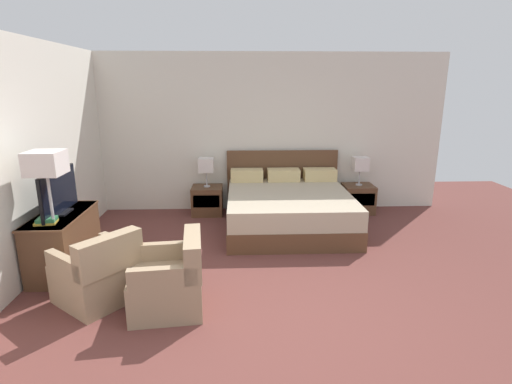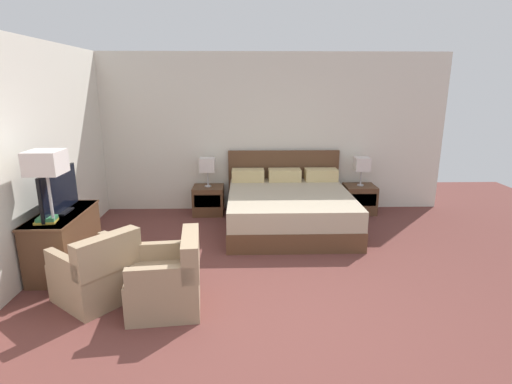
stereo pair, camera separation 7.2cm
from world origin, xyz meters
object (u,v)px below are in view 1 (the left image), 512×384
Objects in this scene: table_lamp_right at (360,164)px; armchair_companion at (171,282)px; book_blue_cover at (47,219)px; book_red_cover at (46,222)px; armchair_by_window at (99,275)px; bed at (288,208)px; dresser at (64,241)px; floor_lamp at (47,173)px; nightstand_right at (358,199)px; table_lamp_left at (206,165)px; tv at (59,193)px; nightstand_left at (207,200)px.

armchair_companion is at bearing -132.38° from table_lamp_right.
book_red_cover is at bearing 180.00° from book_blue_cover.
bed is at bearing 44.18° from armchair_by_window.
floor_lamp is (0.08, -0.36, 0.91)m from dresser.
armchair_by_window is at bearing -135.82° from bed.
book_red_cover is at bearing -149.03° from bed.
table_lamp_left is at bearing 179.97° from nightstand_right.
nightstand_right is 0.53× the size of armchair_by_window.
book_blue_cover reaches higher than book_red_cover.
floor_lamp reaches higher than dresser.
table_lamp_right is (0.00, 0.00, 0.61)m from nightstand_right.
tv is at bearing 87.68° from book_red_cover.
book_blue_cover is at bearing -149.80° from table_lamp_right.
table_lamp_left reaches higher than nightstand_right.
nightstand_left is 1.00× the size of nightstand_right.
table_lamp_right is 0.65× the size of armchair_companion.
book_red_cover is at bearing -122.65° from nightstand_left.
bed is 1.58m from table_lamp_right.
armchair_companion is (-2.74, -3.00, -0.57)m from table_lamp_right.
armchair_by_window is (0.64, -0.77, -0.67)m from tv.
book_blue_cover is 0.25× the size of armchair_companion.
floor_lamp reaches higher than nightstand_right.
bed is 1.34× the size of floor_lamp.
book_blue_cover is 1.59m from armchair_companion.
dresser is at bearing 89.93° from book_blue_cover.
table_lamp_left is at bearing 72.63° from armchair_by_window.
nightstand_left is 3.02m from floor_lamp.
book_blue_cover is at bearing -122.44° from table_lamp_left.
table_lamp_right is 4.76m from floor_lamp.
book_red_cover is 1.13× the size of book_blue_cover.
nightstand_left is at bearing 72.62° from armchair_by_window.
nightstand_left is 2.59m from dresser.
tv is at bearing 85.31° from dresser.
tv reaches higher than armchair_by_window.
nightstand_left is 0.53× the size of armchair_by_window.
table_lamp_left is 0.65× the size of armchair_companion.
nightstand_right is at bearing 28.19° from bed.
armchair_by_window is (0.65, -0.42, -0.46)m from book_blue_cover.
book_blue_cover is at bearing -148.92° from bed.
book_red_cover is at bearing -92.09° from dresser.
dresser is (-4.15, -2.09, -0.49)m from table_lamp_right.
dresser is 1.16× the size of armchair_by_window.
floor_lamp is at bearing 145.61° from armchair_by_window.
table_lamp_left is (-0.00, 0.00, 0.61)m from nightstand_left.
table_lamp_left is at bearing 53.72° from dresser.
floor_lamp reaches higher than tv.
armchair_by_window is (-0.89, -2.83, -0.57)m from table_lamp_left.
dresser is 1.68m from armchair_companion.
floor_lamp is (-1.45, -2.45, 0.42)m from table_lamp_left.
bed is at bearing 32.35° from floor_lamp.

